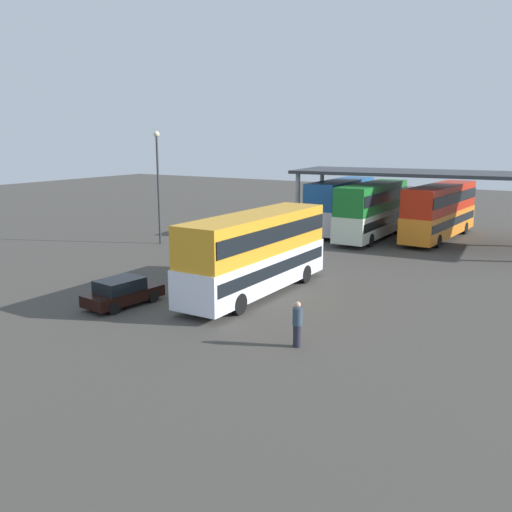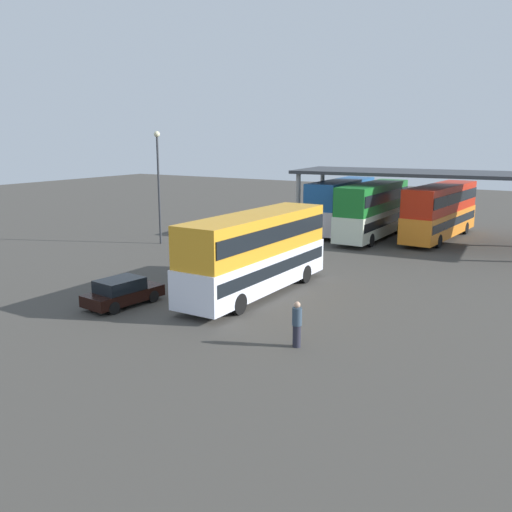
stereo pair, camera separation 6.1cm
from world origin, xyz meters
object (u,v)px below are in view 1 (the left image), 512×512
(double_decker_mid_row, at_px, (372,209))
(pedestrian_waiting, at_px, (297,324))
(lamppost_tall, at_px, (158,175))
(double_decker_far_right, at_px, (440,210))
(double_decker_main, at_px, (256,250))
(double_decker_near_canopy, at_px, (341,204))
(parked_hatchback, at_px, (122,292))

(double_decker_mid_row, xyz_separation_m, pedestrian_waiting, (5.74, -23.80, -1.48))
(lamppost_tall, distance_m, pedestrian_waiting, 23.38)
(double_decker_mid_row, bearing_deg, double_decker_far_right, -60.00)
(double_decker_main, relative_size, double_decker_mid_row, 1.02)
(double_decker_near_canopy, height_order, lamppost_tall, lamppost_tall)
(double_decker_mid_row, distance_m, pedestrian_waiting, 24.53)
(double_decker_mid_row, height_order, pedestrian_waiting, double_decker_mid_row)
(double_decker_near_canopy, xyz_separation_m, lamppost_tall, (-9.47, -12.24, 2.83))
(double_decker_far_right, height_order, lamppost_tall, lamppost_tall)
(parked_hatchback, xyz_separation_m, pedestrian_waiting, (9.64, -0.35, 0.25))
(double_decker_mid_row, xyz_separation_m, lamppost_tall, (-12.94, -10.42, 2.82))
(double_decker_near_canopy, distance_m, double_decker_far_right, 8.12)
(pedestrian_waiting, bearing_deg, lamppost_tall, 128.89)
(lamppost_tall, bearing_deg, pedestrian_waiting, -35.60)
(parked_hatchback, distance_m, lamppost_tall, 16.50)
(lamppost_tall, xyz_separation_m, pedestrian_waiting, (18.68, -13.38, -4.31))
(parked_hatchback, bearing_deg, lamppost_tall, 40.93)
(double_decker_main, height_order, double_decker_mid_row, double_decker_mid_row)
(double_decker_main, bearing_deg, pedestrian_waiting, -136.13)
(double_decker_near_canopy, bearing_deg, double_decker_far_right, -86.34)
(double_decker_near_canopy, height_order, double_decker_mid_row, double_decker_mid_row)
(pedestrian_waiting, bearing_deg, double_decker_main, 118.17)
(double_decker_near_canopy, xyz_separation_m, pedestrian_waiting, (9.22, -25.62, -1.48))
(parked_hatchback, relative_size, lamppost_tall, 0.48)
(double_decker_near_canopy, distance_m, lamppost_tall, 15.73)
(double_decker_mid_row, bearing_deg, pedestrian_waiting, -166.76)
(double_decker_main, xyz_separation_m, parked_hatchback, (-4.38, -5.16, -1.62))
(double_decker_near_canopy, relative_size, pedestrian_waiting, 5.73)
(double_decker_main, height_order, parked_hatchback, double_decker_main)
(double_decker_near_canopy, relative_size, double_decker_far_right, 0.89)
(parked_hatchback, height_order, pedestrian_waiting, pedestrian_waiting)
(double_decker_main, distance_m, double_decker_far_right, 21.38)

